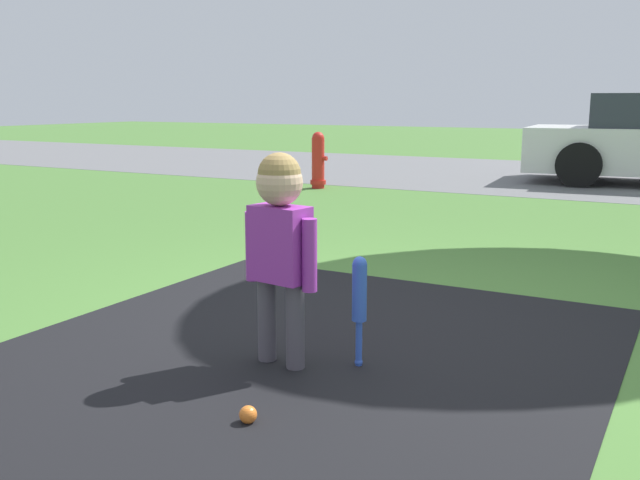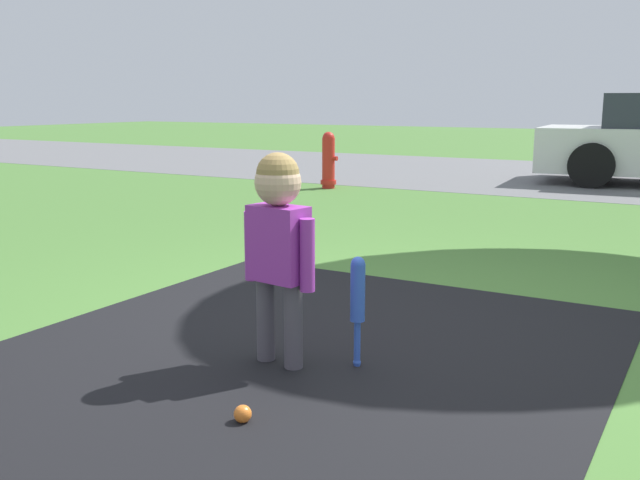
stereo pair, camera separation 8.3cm
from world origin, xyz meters
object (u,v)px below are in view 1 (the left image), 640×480
(child, at_px, (280,230))
(fire_hydrant, at_px, (318,161))
(sports_ball, at_px, (248,415))
(baseball_bat, at_px, (359,296))

(child, distance_m, fire_hydrant, 7.22)
(sports_ball, bearing_deg, baseball_bat, 81.38)
(baseball_bat, height_order, sports_ball, baseball_bat)
(fire_hydrant, bearing_deg, sports_ball, -63.30)
(child, relative_size, sports_ball, 14.21)
(sports_ball, distance_m, fire_hydrant, 7.89)
(child, xyz_separation_m, baseball_bat, (0.35, 0.16, -0.32))
(sports_ball, relative_size, fire_hydrant, 0.09)
(sports_ball, height_order, fire_hydrant, fire_hydrant)
(child, relative_size, baseball_bat, 1.89)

